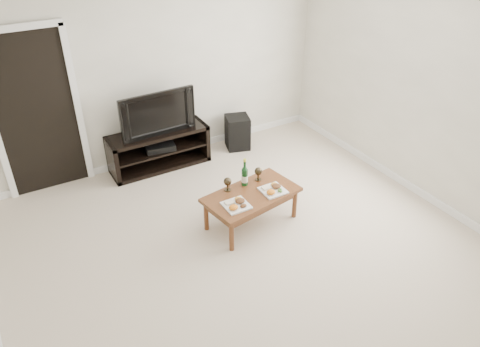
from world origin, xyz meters
The scene contains 14 objects.
floor centered at (0.00, 0.00, 0.00)m, with size 5.50×5.50×0.00m, color beige.
back_wall centered at (0.00, 2.77, 1.30)m, with size 5.00×0.04×2.60m, color silver.
ceiling centered at (0.00, 0.00, 2.62)m, with size 5.00×5.50×0.04m, color white.
doorway centered at (-1.55, 2.73, 1.02)m, with size 0.90×0.02×2.05m, color black.
media_console centered at (-0.13, 2.50, 0.28)m, with size 1.39×0.45×0.55m, color black.
television centered at (-0.13, 2.50, 0.85)m, with size 1.04×0.14×0.60m, color black.
av_receiver centered at (-0.12, 2.48, 0.33)m, with size 0.40×0.30×0.08m, color black.
subwoofer centered at (1.11, 2.44, 0.25)m, with size 0.34×0.34×0.50m, color black.
coffee_table centered at (0.31, 0.73, 0.21)m, with size 1.08×0.59×0.42m, color brown.
plate_left centered at (0.04, 0.60, 0.45)m, with size 0.27×0.27×0.07m, color white.
plate_right centered at (0.55, 0.64, 0.45)m, with size 0.27×0.27×0.07m, color white.
wine_bottle centered at (0.33, 0.92, 0.59)m, with size 0.07×0.07×0.35m, color #0F3715.
goblet_left centered at (0.10, 0.92, 0.51)m, with size 0.09×0.09×0.17m, color #332A1B, non-canonical shape.
goblet_right centered at (0.53, 0.93, 0.51)m, with size 0.09×0.09×0.17m, color #332A1B, non-canonical shape.
Camera 1 is at (-2.02, -3.03, 3.44)m, focal length 35.00 mm.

